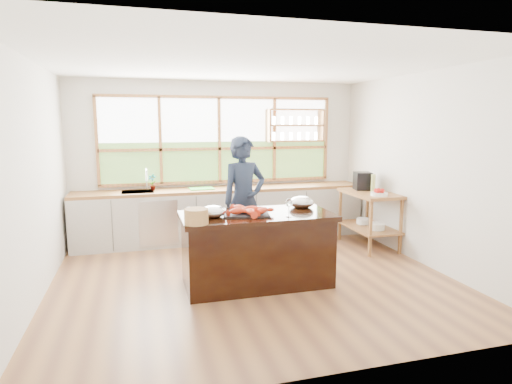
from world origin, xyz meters
name	(u,v)px	position (x,y,z in m)	size (l,w,h in m)	color
ground_plane	(253,278)	(0.00, 0.00, 0.00)	(5.00, 5.00, 0.00)	#99673B
room_shell	(244,141)	(0.02, 0.51, 1.75)	(5.02, 4.52, 2.71)	silver
back_counter	(222,214)	(-0.02, 1.94, 0.45)	(4.90, 0.63, 0.90)	beige
right_shelf_unit	(369,210)	(2.19, 0.89, 0.60)	(0.62, 1.10, 0.90)	olive
island	(257,249)	(0.00, -0.20, 0.45)	(1.85, 0.90, 0.90)	black
cook	(244,201)	(0.05, 0.65, 0.91)	(0.66, 0.43, 1.81)	#1C2539
potted_plant	(152,182)	(-1.16, 2.00, 1.04)	(0.14, 0.10, 0.27)	slate
cutting_board	(202,188)	(-0.37, 1.94, 0.91)	(0.40, 0.30, 0.01)	green
espresso_machine	(363,181)	(2.19, 1.14, 1.05)	(0.26, 0.27, 0.29)	black
wine_bottle	(373,183)	(2.24, 0.90, 1.04)	(0.07, 0.07, 0.28)	#ACBE62
fruit_bowl	(379,193)	(2.14, 0.54, 0.94)	(0.26, 0.26, 0.11)	white
slate_board	(246,214)	(-0.14, -0.22, 0.91)	(0.55, 0.40, 0.02)	black
lobster_pile	(248,210)	(-0.12, -0.25, 0.96)	(0.52, 0.48, 0.08)	red
mixing_bowl_left	(213,212)	(-0.55, -0.25, 0.96)	(0.30, 0.30, 0.15)	silver
mixing_bowl_right	(302,202)	(0.67, 0.02, 0.97)	(0.33, 0.33, 0.16)	silver
wine_glass	(289,203)	(0.32, -0.47, 1.06)	(0.08, 0.08, 0.22)	white
wicker_basket	(196,216)	(-0.79, -0.55, 0.99)	(0.27, 0.27, 0.17)	#B27849
parchment_roll	(196,211)	(-0.72, -0.06, 0.94)	(0.08, 0.08, 0.30)	white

